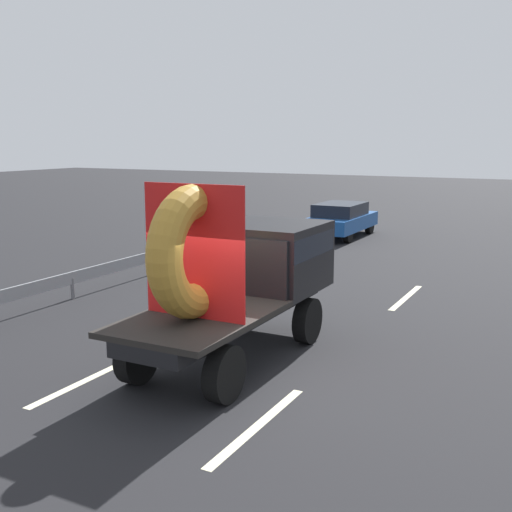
# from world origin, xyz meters

# --- Properties ---
(ground_plane) EXTENTS (120.00, 120.00, 0.00)m
(ground_plane) POSITION_xyz_m (0.00, 0.00, 0.00)
(ground_plane) COLOR black
(flatbed_truck) EXTENTS (2.02, 5.31, 3.35)m
(flatbed_truck) POSITION_xyz_m (-0.28, 1.40, 1.65)
(flatbed_truck) COLOR black
(flatbed_truck) RESTS_ON ground_plane
(distant_sedan) EXTENTS (1.87, 4.36, 1.42)m
(distant_sedan) POSITION_xyz_m (-3.67, 16.03, 0.76)
(distant_sedan) COLOR black
(distant_sedan) RESTS_ON ground_plane
(guardrail) EXTENTS (0.10, 14.75, 0.71)m
(guardrail) POSITION_xyz_m (-6.17, 4.77, 0.53)
(guardrail) COLOR gray
(guardrail) RESTS_ON ground_plane
(lane_dash_left_near) EXTENTS (0.16, 2.56, 0.01)m
(lane_dash_left_near) POSITION_xyz_m (-1.97, -1.20, 0.00)
(lane_dash_left_near) COLOR beige
(lane_dash_left_near) RESTS_ON ground_plane
(lane_dash_left_far) EXTENTS (0.16, 2.78, 0.01)m
(lane_dash_left_far) POSITION_xyz_m (-1.97, 6.85, 0.00)
(lane_dash_left_far) COLOR beige
(lane_dash_left_far) RESTS_ON ground_plane
(lane_dash_right_near) EXTENTS (0.16, 2.84, 0.01)m
(lane_dash_right_near) POSITION_xyz_m (1.42, -1.32, 0.00)
(lane_dash_right_near) COLOR beige
(lane_dash_right_near) RESTS_ON ground_plane
(lane_dash_right_far) EXTENTS (0.16, 2.87, 0.01)m
(lane_dash_right_far) POSITION_xyz_m (1.42, 7.04, 0.00)
(lane_dash_right_far) COLOR beige
(lane_dash_right_far) RESTS_ON ground_plane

